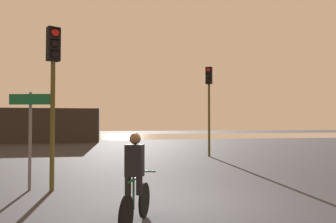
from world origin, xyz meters
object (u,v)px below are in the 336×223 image
distant_building (10,125)px  cyclist (135,179)px  traffic_light_far_right (209,94)px  direction_sign_post (30,126)px  traffic_light_near_left (53,76)px

distant_building → cyclist: 27.47m
traffic_light_far_right → direction_sign_post: 10.43m
direction_sign_post → cyclist: size_ratio=1.60×
distant_building → traffic_light_far_right: (13.81, -15.11, 1.75)m
cyclist → traffic_light_far_right: bearing=88.2°
direction_sign_post → traffic_light_far_right: bearing=-122.7°
traffic_light_near_left → traffic_light_far_right: bearing=-159.5°
traffic_light_near_left → distant_building: bearing=-99.9°
traffic_light_far_right → direction_sign_post: bearing=77.7°
direction_sign_post → cyclist: bearing=137.3°
traffic_light_far_right → direction_sign_post: traffic_light_far_right is taller
distant_building → direction_sign_post: bearing=-73.8°
direction_sign_post → cyclist: direction_sign_post is taller
traffic_light_near_left → direction_sign_post: 1.46m
traffic_light_far_right → cyclist: 12.13m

